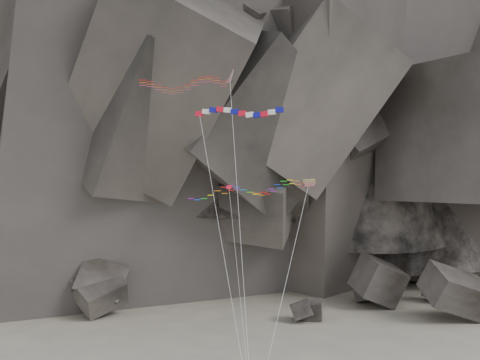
{
  "coord_description": "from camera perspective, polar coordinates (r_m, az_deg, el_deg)",
  "views": [
    {
      "loc": [
        -2.43,
        -44.87,
        21.05
      ],
      "look_at": [
        1.23,
        6.0,
        20.36
      ],
      "focal_mm": 40.0,
      "sensor_mm": 36.0,
      "label": 1
    }
  ],
  "objects": [
    {
      "name": "delta_kite",
      "position": [
        47.98,
        -6.33,
        10.14
      ],
      "size": [
        9.7,
        8.14,
        28.56
      ],
      "rotation": [
        0.0,
        0.0,
        0.21
      ],
      "color": "red",
      "rests_on": "ground"
    },
    {
      "name": "headland",
      "position": [
        116.79,
        -2.92,
        11.11
      ],
      "size": [
        110.0,
        70.0,
        84.0
      ],
      "primitive_type": null,
      "color": "#554C46",
      "rests_on": "ground"
    },
    {
      "name": "boulder_field",
      "position": [
        81.45,
        2.33,
        -12.55
      ],
      "size": [
        84.29,
        17.63,
        9.32
      ],
      "color": "#47423F",
      "rests_on": "ground"
    },
    {
      "name": "parafoil_kite",
      "position": [
        48.79,
        0.6,
        -1.05
      ],
      "size": [
        12.11,
        8.67,
        18.71
      ],
      "rotation": [
        0.0,
        0.0,
        0.01
      ],
      "color": "#D7DB0C",
      "rests_on": "ground"
    },
    {
      "name": "banner_kite",
      "position": [
        47.17,
        -0.17,
        7.01
      ],
      "size": [
        7.65,
        8.37,
        25.1
      ],
      "rotation": [
        0.0,
        0.0,
        -0.37
      ],
      "color": "red",
      "rests_on": "ground"
    },
    {
      "name": "pennant_kite",
      "position": [
        46.22,
        -0.7,
        -5.92
      ],
      "size": [
        1.75,
        7.32,
        18.12
      ],
      "rotation": [
        0.0,
        0.0,
        0.56
      ],
      "color": "red",
      "rests_on": "ground"
    }
  ]
}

